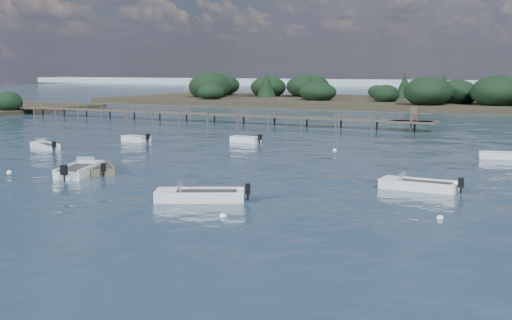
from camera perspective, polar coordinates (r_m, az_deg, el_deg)
The scene contains 15 objects.
ground at distance 84.23m, azimuth 13.14°, elevation 3.34°, with size 400.00×400.00×0.00m, color #182939.
tender_far_grey_b at distance 51.29m, azimuth 20.74°, elevation 0.26°, with size 3.13×1.66×1.05m.
dinghy_mid_grey at distance 43.31m, azimuth -13.74°, elevation -0.81°, with size 3.79×3.64×1.05m.
dinghy_extra_b at distance 42.32m, azimuth -15.37°, elevation -1.03°, with size 3.09×4.79×1.30m.
tender_far_white at distance 58.83m, azimuth -0.94°, elevation 1.73°, with size 3.18×1.45×1.07m.
tender_far_grey at distance 60.58m, azimuth -10.62°, elevation 1.77°, with size 3.26×1.67×1.03m.
dinghy_mid_white_a at distance 33.00m, azimuth -5.05°, elevation -3.33°, with size 4.78×3.59×1.14m.
dinghy_extra_a at distance 56.96m, azimuth -18.25°, elevation 1.10°, with size 3.86×2.52×1.04m.
dinghy_mid_white_b at distance 36.92m, azimuth 14.22°, elevation -2.33°, with size 4.53×1.69×1.12m.
buoy_b at distance 29.37m, azimuth -2.95°, elevation -5.03°, with size 0.32×0.32×0.32m, color white.
buoy_c at distance 44.53m, azimuth -21.09°, elevation -1.07°, with size 0.32×0.32×0.32m, color white.
buoy_d at distance 30.12m, azimuth 16.04°, elevation -5.01°, with size 0.32×0.32×0.32m, color white.
buoy_e at distance 53.36m, azimuth 7.02°, elevation 0.85°, with size 0.32×0.32×0.32m, color white.
jetty at distance 81.49m, azimuth -4.03°, elevation 4.07°, with size 64.50×3.20×3.40m.
distant_haze at distance 274.73m, azimuth 3.65°, elevation 6.68°, with size 280.00×20.00×2.40m, color #8DA1AF.
Camera 1 is at (20.63, -21.39, 6.66)m, focal length 45.00 mm.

